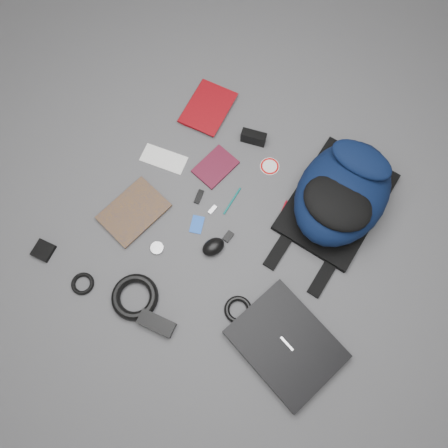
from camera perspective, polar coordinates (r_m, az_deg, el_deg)
The scene contains 23 objects.
ground at distance 1.76m, azimuth 0.00°, elevation -0.21°, with size 4.00×4.00×0.00m, color #4F4F51.
backpack at distance 1.76m, azimuth 15.24°, elevation 4.00°, with size 0.36×0.53×0.22m, color black, non-canonical shape.
laptop at distance 1.67m, azimuth 8.12°, elevation -15.25°, with size 0.38×0.29×0.04m, color black.
textbook_red at distance 2.02m, azimuth -4.49°, elevation 15.82°, with size 0.18×0.24×0.03m, color maroon.
comic_book at distance 1.85m, azimuth -13.60°, elevation 3.45°, with size 0.19×0.26×0.02m, color #A5680B.
envelope at distance 1.90m, azimuth -7.87°, elevation 8.42°, with size 0.19×0.09×0.00m, color white.
dvd_case at distance 1.86m, azimuth -1.13°, elevation 7.47°, with size 0.12×0.17×0.01m, color #450D1C.
compact_camera at distance 1.90m, azimuth 3.88°, elevation 11.21°, with size 0.11×0.04×0.06m, color black.
sticker_disc at distance 1.87m, azimuth 5.99°, elevation 7.51°, with size 0.08×0.08×0.00m, color white.
pen_teal at distance 1.80m, azimuth 1.07°, elevation 3.03°, with size 0.01×0.01×0.13m, color #0B6762.
pen_red at distance 1.79m, azimuth 7.37°, elevation 1.13°, with size 0.01×0.01×0.14m, color #A00C1A.
id_badge at distance 1.77m, azimuth -3.56°, elevation -0.06°, with size 0.05×0.07×0.00m, color blue.
usb_black at distance 1.80m, azimuth -3.30°, elevation 3.59°, with size 0.02×0.06×0.01m, color black.
usb_silver at distance 1.78m, azimuth -1.51°, elevation 1.89°, with size 0.02×0.04×0.01m, color #A5A5A7.
key_fob at distance 1.74m, azimuth 0.57°, elevation -1.63°, with size 0.03×0.04×0.01m, color black.
mouse at distance 1.71m, azimuth -1.41°, elevation -2.99°, with size 0.07×0.09×0.05m, color black.
headphone_left at distance 1.81m, azimuth -10.33°, elevation 1.72°, with size 0.04×0.04×0.01m, color silver.
headphone_right at distance 1.75m, azimuth -8.74°, elevation -3.13°, with size 0.05×0.05×0.01m, color #A2A2A4.
cable_coil at distance 1.68m, azimuth 1.84°, elevation -11.11°, with size 0.11×0.11×0.02m, color black.
power_brick at distance 1.68m, azimuth -8.80°, elevation -12.69°, with size 0.14×0.06×0.03m, color black.
power_cord_coil at distance 1.71m, azimuth -11.57°, elevation -9.32°, with size 0.18×0.18×0.03m, color black.
pouch at distance 1.86m, azimuth -22.52°, elevation -3.21°, with size 0.07×0.07×0.02m, color black.
earbud_coil at distance 1.78m, azimuth -17.98°, elevation -7.42°, with size 0.09×0.09×0.02m, color black.
Camera 1 is at (0.30, -0.48, 1.67)m, focal length 35.00 mm.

